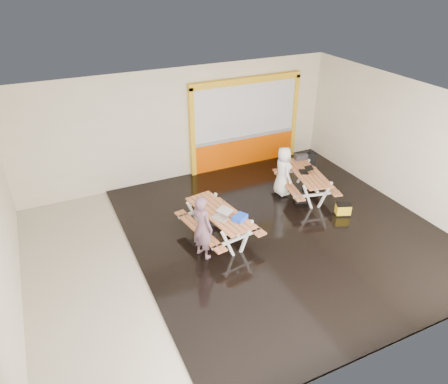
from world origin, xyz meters
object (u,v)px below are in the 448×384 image
person_left (202,227)px  dark_case (301,199)px  backpack (311,158)px  fluke_bag (343,209)px  toolbox (301,157)px  blue_pouch (240,218)px  picnic_table_left (219,218)px  laptop_left (222,215)px  picnic_table_right (306,178)px  laptop_right (306,170)px  person_right (283,171)px

person_left → dark_case: bearing=-94.9°
backpack → fluke_bag: size_ratio=1.00×
dark_case → fluke_bag: bearing=-60.7°
toolbox → backpack: bearing=6.6°
blue_pouch → toolbox: 3.94m
blue_pouch → picnic_table_left: bearing=120.4°
picnic_table_left → dark_case: picnic_table_left is taller
picnic_table_left → laptop_left: size_ratio=4.29×
picnic_table_right → fluke_bag: picnic_table_right is taller
picnic_table_left → laptop_right: size_ratio=4.83×
person_right → laptop_right: 0.65m
toolbox → person_left: bearing=-152.3°
laptop_right → toolbox: (0.37, 0.78, 0.04)m
person_right → dark_case: (0.31, -0.58, -0.71)m
picnic_table_left → laptop_right: (3.18, 0.92, 0.22)m
toolbox → picnic_table_left: bearing=-154.4°
dark_case → fluke_bag: size_ratio=0.80×
dark_case → person_left: bearing=-162.6°
picnic_table_right → blue_pouch: blue_pouch is taller
laptop_left → fluke_bag: (3.55, -0.22, -0.66)m
picnic_table_right → person_left: bearing=-160.0°
laptop_left → blue_pouch: 0.43m
picnic_table_left → blue_pouch: bearing=-59.6°
person_left → person_right: 3.65m
picnic_table_left → blue_pouch: (0.31, -0.53, 0.24)m
picnic_table_right → laptop_right: laptop_right is taller
toolbox → picnic_table_right: bearing=-113.0°
laptop_left → backpack: 4.49m
picnic_table_right → person_left: size_ratio=1.40×
picnic_table_right → laptop_right: size_ratio=4.79×
person_left → fluke_bag: bearing=-111.9°
dark_case → backpack: bearing=46.7°
person_left → laptop_right: bearing=-91.9°
picnic_table_left → person_left: 0.84m
picnic_table_right → backpack: backpack is taller
laptop_left → laptop_right: laptop_left is taller
person_left → backpack: bearing=-86.3°
laptop_right → blue_pouch: 3.22m
picnic_table_left → picnic_table_right: 3.34m
person_right → laptop_left: (-2.62, -1.45, 0.04)m
fluke_bag → toolbox: bearing=88.9°
picnic_table_right → person_left: person_left is taller
picnic_table_left → picnic_table_right: (3.21, 0.90, -0.02)m
person_left → laptop_right: (3.82, 1.42, -0.01)m
picnic_table_right → backpack: (0.77, 0.85, 0.12)m
blue_pouch → dark_case: bearing=23.7°
laptop_left → blue_pouch: size_ratio=1.52×
laptop_right → toolbox: bearing=64.7°
person_left → dark_case: (3.55, 1.11, -0.74)m
laptop_left → picnic_table_left: bearing=82.8°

